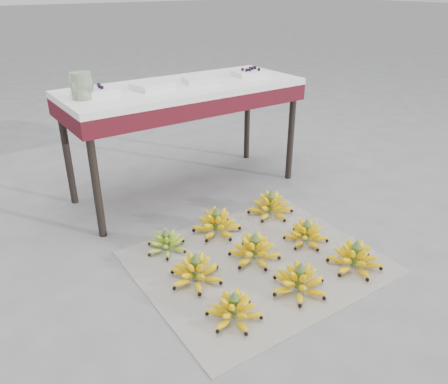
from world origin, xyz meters
TOP-DOWN VIEW (x-y plane):
  - ground at (0.00, 0.00)m, footprint 60.00×60.00m
  - newspaper_mat at (-0.04, 0.02)m, footprint 1.27×1.07m
  - bunch_front_left at (-0.41, -0.27)m, footprint 0.31×0.31m
  - bunch_front_center at (-0.03, -0.30)m, footprint 0.36×0.36m
  - bunch_front_right at (0.34, -0.32)m, footprint 0.28×0.28m
  - bunch_mid_left at (-0.41, 0.06)m, footprint 0.28×0.28m
  - bunch_mid_center at (-0.04, 0.04)m, footprint 0.32×0.32m
  - bunch_mid_right at (0.31, 0.01)m, footprint 0.31×0.31m
  - bunch_back_left at (-0.40, 0.40)m, footprint 0.29×0.29m
  - bunch_back_center at (-0.05, 0.40)m, footprint 0.30×0.30m
  - bunch_back_right at (0.36, 0.38)m, footprint 0.29×0.29m
  - vendor_table at (0.12, 1.03)m, footprint 1.60×0.64m
  - tray_far_left at (-0.47, 1.06)m, footprint 0.26×0.20m
  - tray_left at (-0.11, 1.02)m, footprint 0.27×0.21m
  - tray_right at (0.24, 1.00)m, footprint 0.27×0.22m
  - tray_far_right at (0.65, 1.00)m, footprint 0.25×0.19m
  - glass_jar at (-0.56, 1.02)m, footprint 0.14×0.14m

SIDE VIEW (x-z plane):
  - ground at x=0.00m, z-range 0.00..0.00m
  - newspaper_mat at x=-0.04m, z-range 0.00..0.01m
  - bunch_back_left at x=-0.40m, z-range -0.02..0.12m
  - bunch_front_left at x=-0.41m, z-range -0.02..0.13m
  - bunch_mid_right at x=0.31m, z-range -0.02..0.14m
  - bunch_mid_left at x=-0.41m, z-range -0.02..0.15m
  - bunch_front_center at x=-0.03m, z-range -0.02..0.15m
  - bunch_mid_center at x=-0.04m, z-range -0.02..0.15m
  - bunch_front_right at x=0.34m, z-range -0.02..0.15m
  - bunch_back_center at x=-0.05m, z-range -0.02..0.15m
  - bunch_back_right at x=0.36m, z-range -0.02..0.15m
  - vendor_table at x=0.12m, z-range 0.30..1.07m
  - tray_right at x=0.24m, z-range 0.77..0.81m
  - tray_left at x=-0.11m, z-range 0.77..0.81m
  - tray_far_right at x=0.65m, z-range 0.76..0.82m
  - tray_far_left at x=-0.47m, z-range 0.76..0.82m
  - glass_jar at x=-0.56m, z-range 0.77..0.92m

